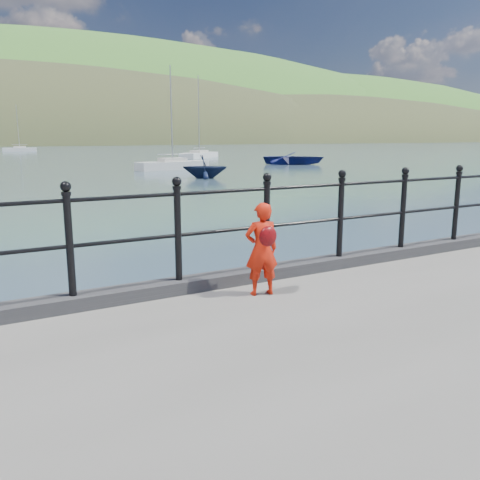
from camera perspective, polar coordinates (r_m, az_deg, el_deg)
ground at (r=6.72m, az=-2.28°, el=-12.91°), size 600.00×600.00×0.00m
kerb at (r=6.22m, az=-1.73°, el=-4.38°), size 60.00×0.30×0.15m
railing at (r=6.06m, az=-1.77°, el=2.44°), size 18.11×0.11×1.20m
far_shore at (r=249.58m, az=-20.05°, el=5.03°), size 830.00×200.00×156.00m
child at (r=5.74m, az=2.47°, el=-0.96°), size 0.44×0.35×1.06m
launch_blue at (r=52.15m, az=6.05°, el=9.13°), size 7.39×7.21×1.25m
launch_navy at (r=34.66m, az=-3.97°, el=8.21°), size 3.82×3.68×1.55m
sailboat_deep at (r=104.35m, az=-23.50°, el=9.28°), size 6.05×2.79×8.67m
sailboat_far at (r=67.83m, az=-4.59°, el=9.46°), size 7.18×6.38×10.64m
sailboat_near at (r=43.86m, az=-7.57°, el=8.27°), size 6.52×2.66×8.69m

